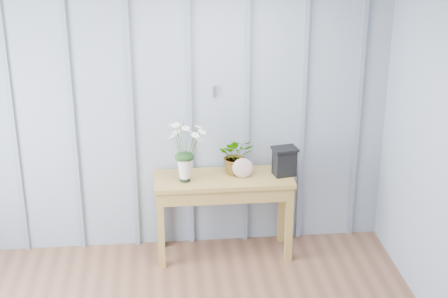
{
  "coord_description": "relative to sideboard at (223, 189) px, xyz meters",
  "views": [
    {
      "loc": [
        -0.01,
        -3.39,
        3.16
      ],
      "look_at": [
        0.52,
        1.94,
        1.03
      ],
      "focal_mm": 55.0,
      "sensor_mm": 36.0,
      "label": 1
    }
  ],
  "objects": [
    {
      "name": "carved_box",
      "position": [
        0.53,
        -0.0,
        0.24
      ],
      "size": [
        0.23,
        0.2,
        0.25
      ],
      "color": "black",
      "rests_on": "sideboard"
    },
    {
      "name": "daisy_vase",
      "position": [
        -0.33,
        -0.05,
        0.47
      ],
      "size": [
        0.4,
        0.31,
        0.57
      ],
      "color": "black",
      "rests_on": "sideboard"
    },
    {
      "name": "felt_disc_vessel",
      "position": [
        0.16,
        -0.03,
        0.21
      ],
      "size": [
        0.19,
        0.07,
        0.18
      ],
      "primitive_type": "ellipsoid",
      "rotation": [
        0.0,
        0.0,
        -0.11
      ],
      "color": "#8E4D57",
      "rests_on": "sideboard"
    },
    {
      "name": "spider_plant",
      "position": [
        0.12,
        0.08,
        0.28
      ],
      "size": [
        0.31,
        0.28,
        0.33
      ],
      "primitive_type": "imported",
      "rotation": [
        0.0,
        0.0,
        -0.07
      ],
      "color": "#163615",
      "rests_on": "sideboard"
    },
    {
      "name": "sideboard",
      "position": [
        0.0,
        0.0,
        0.0
      ],
      "size": [
        1.2,
        0.45,
        0.75
      ],
      "color": "olive",
      "rests_on": "ground"
    },
    {
      "name": "room_shell",
      "position": [
        -0.52,
        -1.08,
        1.35
      ],
      "size": [
        4.0,
        4.5,
        2.5
      ],
      "color": "#8B98A9",
      "rests_on": "ground"
    }
  ]
}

